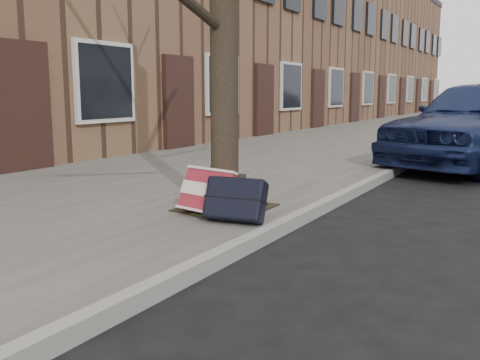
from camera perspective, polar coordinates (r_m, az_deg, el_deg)
The scene contains 6 objects.
ground at distance 3.80m, azimuth 15.23°, elevation -11.32°, with size 120.00×120.00×0.00m, color black.
near_sidewalk at distance 19.05m, azimuth 16.23°, elevation 5.17°, with size 5.00×70.00×0.12m, color slate.
house_near at distance 22.20m, azimuth 1.88°, elevation 14.96°, with size 6.80×40.00×7.00m, color brown.
dirt_patch at distance 5.60m, azimuth -1.53°, elevation -2.96°, with size 0.85×0.85×0.01m, color black.
suitcase_red at distance 5.20m, azimuth -3.24°, elevation -1.35°, with size 0.61×0.17×0.44m, color maroon.
suitcase_navy at distance 4.95m, azimuth -0.47°, elevation -2.04°, with size 0.57×0.18×0.40m, color black.
Camera 1 is at (0.87, -3.45, 1.32)m, focal length 40.00 mm.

